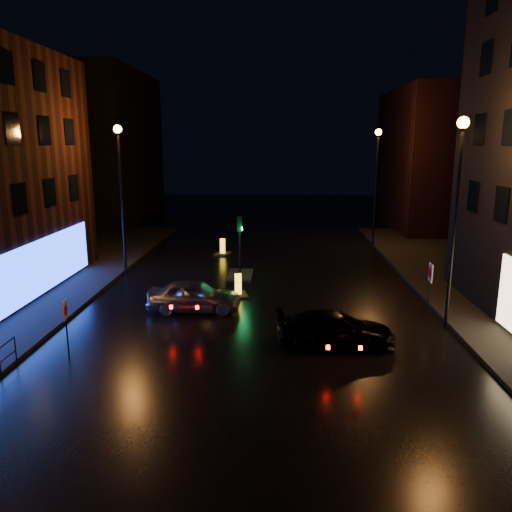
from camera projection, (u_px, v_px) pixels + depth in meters
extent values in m
plane|color=black|center=(246.00, 397.00, 14.85)|extent=(120.00, 120.00, 0.00)
cube|color=black|center=(102.00, 148.00, 48.07)|extent=(8.00, 16.00, 14.00)
cube|color=black|center=(437.00, 160.00, 44.09)|extent=(8.00, 14.00, 12.00)
cylinder|color=black|center=(122.00, 205.00, 27.93)|extent=(0.14, 0.14, 8.00)
cylinder|color=black|center=(118.00, 132.00, 27.04)|extent=(0.20, 0.20, 0.25)
sphere|color=orange|center=(118.00, 129.00, 27.01)|extent=(0.44, 0.44, 0.44)
cylinder|color=black|center=(454.00, 232.00, 19.49)|extent=(0.14, 0.14, 8.00)
cylinder|color=black|center=(463.00, 127.00, 18.61)|extent=(0.20, 0.20, 0.25)
sphere|color=orange|center=(463.00, 123.00, 18.58)|extent=(0.44, 0.44, 0.44)
cylinder|color=black|center=(375.00, 193.00, 35.08)|extent=(0.14, 0.14, 8.00)
cylinder|color=black|center=(378.00, 134.00, 34.20)|extent=(0.20, 0.20, 0.25)
sphere|color=orange|center=(378.00, 132.00, 34.17)|extent=(0.44, 0.44, 0.44)
cube|color=black|center=(240.00, 275.00, 28.52)|extent=(1.40, 2.40, 0.12)
cylinder|color=black|center=(240.00, 252.00, 28.23)|extent=(0.12, 0.12, 2.80)
cube|color=black|center=(240.00, 224.00, 27.88)|extent=(0.28, 0.22, 0.90)
cylinder|color=#0CFF59|center=(242.00, 229.00, 27.93)|extent=(0.05, 0.18, 0.18)
cylinder|color=black|center=(16.00, 350.00, 17.01)|extent=(0.04, 0.04, 1.00)
imported|color=#9D9FA5|center=(194.00, 296.00, 22.38)|extent=(4.17, 1.72, 1.41)
imported|color=black|center=(336.00, 329.00, 18.55)|extent=(4.46, 1.98, 1.27)
cube|color=black|center=(238.00, 295.00, 24.74)|extent=(1.16, 1.47, 0.11)
cube|color=yellow|center=(238.00, 284.00, 24.62)|extent=(0.34, 0.26, 1.07)
cube|color=black|center=(238.00, 284.00, 24.62)|extent=(0.32, 0.10, 0.64)
cube|color=black|center=(223.00, 254.00, 33.92)|extent=(1.16, 1.45, 0.11)
cube|color=yellow|center=(223.00, 246.00, 33.81)|extent=(0.34, 0.26, 1.05)
cube|color=black|center=(223.00, 246.00, 33.81)|extent=(0.31, 0.11, 0.63)
cylinder|color=black|center=(67.00, 329.00, 17.58)|extent=(0.05, 0.05, 1.97)
cube|color=silver|center=(65.00, 310.00, 17.42)|extent=(0.13, 0.49, 0.67)
cylinder|color=#B20C0C|center=(66.00, 310.00, 17.43)|extent=(0.08, 0.39, 0.39)
cylinder|color=black|center=(429.00, 292.00, 21.51)|extent=(0.06, 0.06, 2.30)
cube|color=silver|center=(431.00, 273.00, 21.33)|extent=(0.09, 0.58, 0.78)
cylinder|color=#B20C0C|center=(430.00, 273.00, 21.33)|extent=(0.05, 0.46, 0.46)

